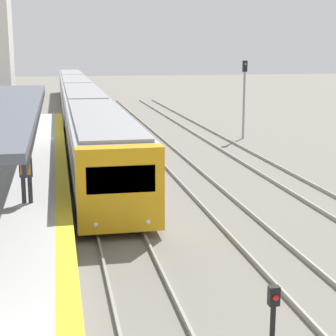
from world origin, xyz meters
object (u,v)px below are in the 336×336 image
object	(u,v)px
signal_post_near	(273,317)
signal_mast_far	(244,90)
person_on_platform	(26,173)
train_near	(79,99)

from	to	relation	value
signal_post_near	signal_mast_far	world-z (taller)	signal_mast_far
person_on_platform	signal_mast_far	bearing A→B (deg)	52.94
train_near	signal_mast_far	bearing A→B (deg)	-50.45
train_near	signal_post_near	xyz separation A→B (m)	(1.91, -38.06, -0.67)
person_on_platform	train_near	world-z (taller)	train_near
signal_post_near	signal_mast_far	size ratio (longest dim) A/B	0.32
train_near	signal_post_near	size ratio (longest dim) A/B	38.53
person_on_platform	train_near	xyz separation A→B (m)	(2.82, 29.28, -0.30)
train_near	signal_post_near	world-z (taller)	train_near
person_on_platform	signal_post_near	size ratio (longest dim) A/B	1.05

